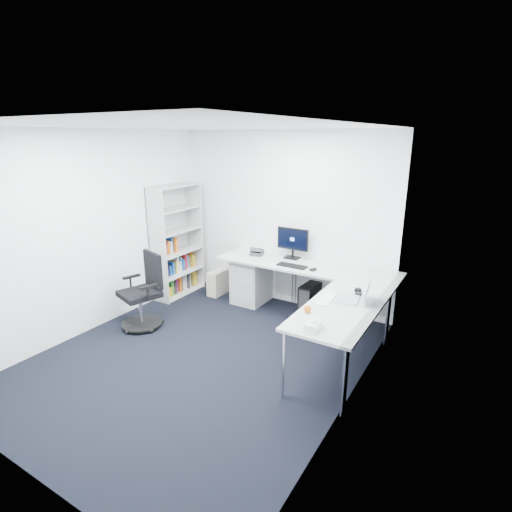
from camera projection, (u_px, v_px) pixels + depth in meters
The scene contains 22 objects.
ground at pixel (201, 357), 4.89m from camera, with size 4.20×4.20×0.00m, color black.
ceiling at pixel (191, 126), 4.11m from camera, with size 4.20×4.20×0.00m, color white.
wall_back at pixel (283, 220), 6.22m from camera, with size 3.60×0.02×2.70m, color white.
wall_front at pixel (4, 323), 2.77m from camera, with size 3.60×0.02×2.70m, color white.
wall_left at pixel (92, 232), 5.39m from camera, with size 0.02×4.20×2.70m, color white.
wall_right at pixel (352, 280), 3.61m from camera, with size 0.02×4.20×2.70m, color white.
l_desk at pixel (293, 298), 5.65m from camera, with size 2.72×1.52×0.79m, color #B3B5B6, non-canonical shape.
drawer_pedestal at pixel (252, 280), 6.46m from camera, with size 0.48×0.59×0.73m, color #B3B5B6.
bookshelf at pixel (177, 241), 6.61m from camera, with size 0.36×0.93×1.86m, color #B1B3B3, non-canonical shape.
task_chair at pixel (139, 292), 5.53m from camera, with size 0.59×0.59×1.06m, color black, non-canonical shape.
black_pc_tower at pixel (310, 298), 6.09m from camera, with size 0.20×0.46×0.45m, color black.
beige_pc_tower at pixel (219, 282), 6.81m from camera, with size 0.20×0.43×0.41m, color #BCB49F.
power_strip at pixel (327, 316), 5.95m from camera, with size 0.39×0.07×0.04m, color white.
monitor at pixel (292, 243), 6.07m from camera, with size 0.51×0.16×0.49m, color black, non-canonical shape.
black_keyboard at pixel (292, 266), 5.75m from camera, with size 0.44×0.16×0.02m, color black.
mouse at pixel (313, 269), 5.58m from camera, with size 0.06×0.10×0.03m, color black.
desk_phone at pixel (257, 251), 6.29m from camera, with size 0.18×0.18×0.13m, color #2A2A2D, non-canonical shape.
laptop at pixel (348, 289), 4.56m from camera, with size 0.37×0.36×0.26m, color silver, non-canonical shape.
white_keyboard at pixel (327, 299), 4.60m from camera, with size 0.13×0.44×0.01m, color white.
headphones at pixel (358, 291), 4.78m from camera, with size 0.12×0.20×0.05m, color black, non-canonical shape.
orange_fruit at pixel (307, 309), 4.24m from camera, with size 0.08×0.08×0.08m, color orange.
tissue_box at pixel (314, 325), 3.89m from camera, with size 0.11×0.22×0.08m, color white.
Camera 1 is at (2.81, -3.35, 2.60)m, focal length 28.00 mm.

